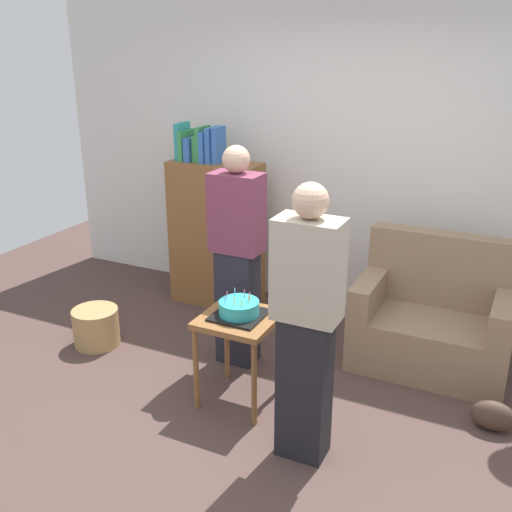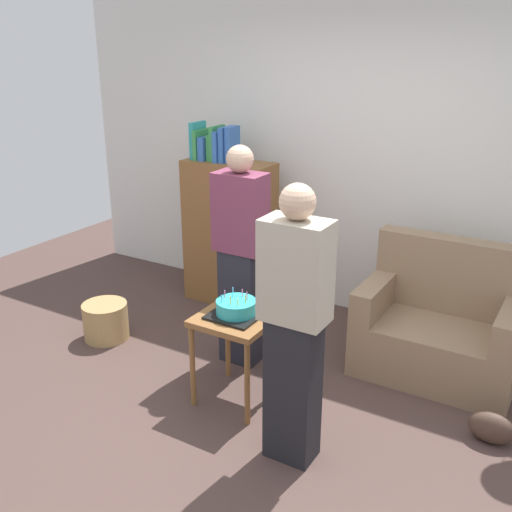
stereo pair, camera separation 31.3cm
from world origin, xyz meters
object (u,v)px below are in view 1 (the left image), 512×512
(bookshelf, at_px, (216,230))
(wicker_basket, at_px, (96,327))
(handbag, at_px, (493,415))
(birthday_cake, at_px, (239,309))
(person_holding_cake, at_px, (306,326))
(couch, at_px, (433,322))
(side_table, at_px, (239,330))
(person_blowing_candles, at_px, (237,257))

(bookshelf, xyz_separation_m, wicker_basket, (-0.46, -1.14, -0.54))
(bookshelf, distance_m, handbag, 2.72)
(birthday_cake, bearing_deg, handbag, 13.83)
(birthday_cake, distance_m, handbag, 1.71)
(bookshelf, bearing_deg, wicker_basket, -111.84)
(bookshelf, bearing_deg, person_holding_cake, -47.72)
(person_holding_cake, bearing_deg, handbag, -145.59)
(couch, distance_m, side_table, 1.51)
(couch, relative_size, bookshelf, 0.68)
(birthday_cake, relative_size, wicker_basket, 0.89)
(side_table, height_order, wicker_basket, side_table)
(person_blowing_candles, xyz_separation_m, handbag, (1.82, -0.07, -0.73))
(couch, xyz_separation_m, bookshelf, (-1.98, 0.28, 0.35))
(person_blowing_candles, xyz_separation_m, wicker_basket, (-1.13, -0.28, -0.68))
(birthday_cake, height_order, person_blowing_candles, person_blowing_candles)
(person_holding_cake, bearing_deg, bookshelf, -49.26)
(birthday_cake, bearing_deg, person_holding_cake, -29.32)
(side_table, bearing_deg, handbag, 13.83)
(side_table, bearing_deg, bookshelf, 124.74)
(couch, height_order, person_holding_cake, person_holding_cake)
(side_table, xyz_separation_m, person_blowing_candles, (-0.25, 0.46, 0.31))
(bookshelf, height_order, birthday_cake, bookshelf)
(bookshelf, relative_size, handbag, 5.77)
(birthday_cake, xyz_separation_m, person_blowing_candles, (-0.25, 0.46, 0.16))
(person_holding_cake, relative_size, wicker_basket, 4.53)
(bookshelf, distance_m, person_holding_cake, 2.24)
(person_holding_cake, height_order, handbag, person_holding_cake)
(person_holding_cake, bearing_deg, birthday_cake, -30.86)
(bookshelf, height_order, side_table, bookshelf)
(bookshelf, xyz_separation_m, side_table, (0.92, -1.32, -0.17))
(birthday_cake, xyz_separation_m, handbag, (1.57, 0.39, -0.57))
(person_blowing_candles, height_order, wicker_basket, person_blowing_candles)
(bookshelf, bearing_deg, handbag, -20.64)
(side_table, distance_m, handbag, 1.67)
(bookshelf, relative_size, side_table, 2.61)
(person_blowing_candles, height_order, handbag, person_blowing_candles)
(birthday_cake, relative_size, handbag, 1.14)
(side_table, distance_m, birthday_cake, 0.15)
(couch, distance_m, handbag, 0.87)
(wicker_basket, bearing_deg, bookshelf, 68.16)
(handbag, bearing_deg, wicker_basket, -176.06)
(side_table, distance_m, person_holding_cake, 0.74)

